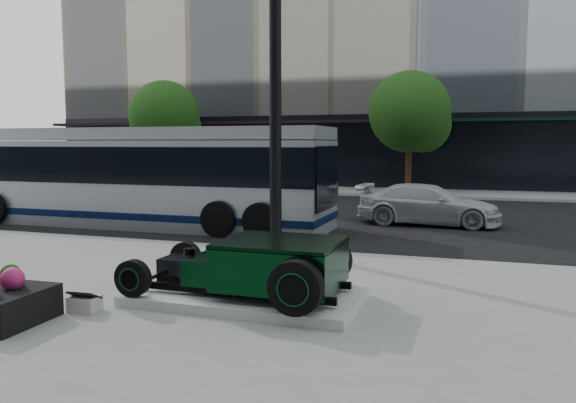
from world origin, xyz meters
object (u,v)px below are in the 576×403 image
(transit_bus, at_px, (136,176))
(lamppost, at_px, (275,66))
(white_sedan, at_px, (428,205))
(hot_rod, at_px, (267,265))

(transit_bus, bearing_deg, lamppost, -28.54)
(transit_bus, distance_m, white_sedan, 8.95)
(lamppost, xyz_separation_m, white_sedan, (2.84, 5.84, -3.53))
(lamppost, height_order, transit_bus, lamppost)
(hot_rod, distance_m, transit_bus, 9.94)
(hot_rod, height_order, white_sedan, white_sedan)
(lamppost, distance_m, white_sedan, 7.38)
(transit_bus, bearing_deg, hot_rod, -45.50)
(transit_bus, relative_size, white_sedan, 2.85)
(white_sedan, bearing_deg, lamppost, 156.61)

